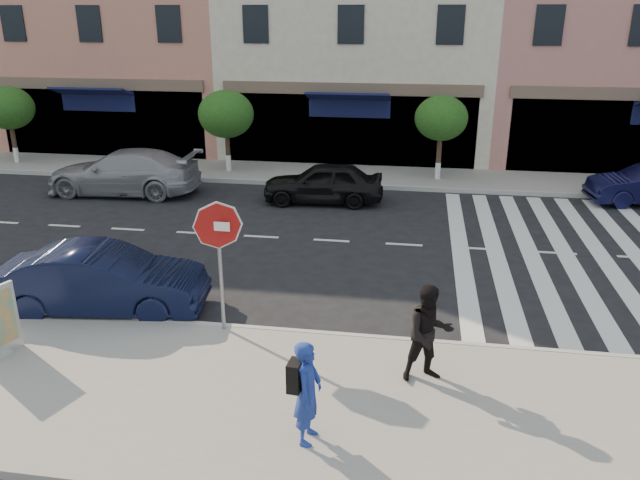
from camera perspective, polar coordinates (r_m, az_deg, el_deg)
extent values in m
plane|color=black|center=(13.64, -1.33, -5.82)|extent=(120.00, 120.00, 0.00)
cube|color=gray|center=(10.44, -5.13, -14.40)|extent=(60.00, 4.50, 0.15)
cube|color=gray|center=(23.90, 3.42, 5.87)|extent=(60.00, 3.00, 0.15)
cube|color=beige|center=(29.18, 3.89, 19.23)|extent=(11.00, 9.00, 11.00)
cylinder|color=#473323|center=(28.48, -26.18, 8.04)|extent=(0.18, 0.18, 1.65)
cylinder|color=silver|center=(28.58, -26.02, 7.02)|extent=(0.20, 0.20, 0.60)
ellipsoid|color=#214714|center=(28.27, -26.61, 10.75)|extent=(2.00, 2.00, 1.70)
cylinder|color=#473323|center=(24.50, -8.42, 8.14)|extent=(0.18, 0.18, 1.60)
cylinder|color=silver|center=(24.60, -8.36, 7.01)|extent=(0.20, 0.20, 0.60)
ellipsoid|color=#214714|center=(24.25, -8.59, 11.32)|extent=(2.10, 2.10, 1.79)
cylinder|color=#473323|center=(23.40, 10.80, 7.57)|extent=(0.18, 0.18, 1.71)
cylinder|color=silver|center=(23.53, 10.72, 6.26)|extent=(0.20, 0.20, 0.60)
ellipsoid|color=#214714|center=(23.15, 11.03, 10.89)|extent=(1.90, 1.90, 1.62)
cylinder|color=gray|center=(11.94, -9.05, -3.03)|extent=(0.08, 0.08, 2.35)
cylinder|color=white|center=(11.59, -9.32, 1.33)|extent=(0.92, 0.03, 0.92)
cylinder|color=#9E1411|center=(11.57, -9.35, 1.30)|extent=(0.86, 0.05, 0.86)
cube|color=white|center=(11.55, -9.40, 1.25)|extent=(0.48, 0.03, 0.17)
imported|color=navy|center=(9.04, -1.11, -13.75)|extent=(0.43, 0.61, 1.58)
imported|color=black|center=(10.52, 9.95, -8.44)|extent=(1.00, 0.89, 1.70)
cube|color=beige|center=(12.79, -27.03, -9.26)|extent=(0.38, 0.38, 0.04)
imported|color=black|center=(13.81, -19.28, -3.48)|extent=(4.43, 2.01, 1.41)
imported|color=gray|center=(22.66, -17.53, 5.95)|extent=(5.31, 2.32, 1.52)
imported|color=black|center=(20.58, 0.29, 5.26)|extent=(4.02, 1.82, 1.34)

